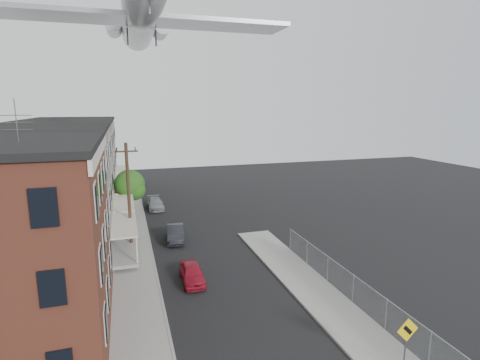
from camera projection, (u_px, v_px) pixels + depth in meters
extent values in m
cube|color=gray|center=(131.00, 228.00, 36.92)|extent=(3.00, 62.00, 0.12)
cube|color=gray|center=(322.00, 299.00, 23.27)|extent=(3.00, 26.00, 0.12)
cube|color=gray|center=(146.00, 226.00, 37.34)|extent=(0.15, 62.00, 0.14)
cube|color=gray|center=(301.00, 302.00, 22.85)|extent=(0.15, 26.00, 0.14)
cube|color=beige|center=(100.00, 149.00, 18.72)|extent=(0.16, 12.20, 0.60)
cylinder|color=#515156|center=(16.00, 123.00, 15.67)|extent=(0.04, 0.04, 2.00)
cube|color=slate|center=(37.00, 202.00, 27.04)|extent=(10.00, 7.00, 10.00)
cube|color=black|center=(29.00, 131.00, 26.05)|extent=(10.25, 7.00, 0.30)
cube|color=gray|center=(126.00, 251.00, 29.63)|extent=(1.80, 6.40, 0.25)
cube|color=beige|center=(124.00, 224.00, 29.20)|extent=(1.90, 6.50, 0.15)
cube|color=#766A5D|center=(53.00, 184.00, 33.60)|extent=(10.00, 7.00, 10.00)
cube|color=black|center=(48.00, 126.00, 32.60)|extent=(10.25, 7.00, 0.30)
cube|color=gray|center=(125.00, 225.00, 36.18)|extent=(1.80, 6.40, 0.25)
cube|color=beige|center=(123.00, 203.00, 35.76)|extent=(1.90, 6.50, 0.15)
cube|color=slate|center=(64.00, 171.00, 40.16)|extent=(10.00, 7.00, 10.00)
cube|color=black|center=(60.00, 123.00, 39.16)|extent=(10.25, 7.00, 0.30)
cube|color=gray|center=(124.00, 207.00, 42.74)|extent=(1.80, 6.40, 0.25)
cube|color=beige|center=(123.00, 188.00, 42.32)|extent=(1.90, 6.50, 0.15)
cube|color=#766A5D|center=(72.00, 162.00, 46.71)|extent=(10.00, 7.00, 10.00)
cube|color=black|center=(69.00, 120.00, 45.72)|extent=(10.25, 7.00, 0.30)
cube|color=gray|center=(124.00, 193.00, 49.30)|extent=(1.80, 6.40, 0.25)
cube|color=beige|center=(123.00, 177.00, 48.87)|extent=(1.90, 6.50, 0.15)
cube|color=slate|center=(78.00, 155.00, 53.27)|extent=(10.00, 7.00, 10.00)
cube|color=black|center=(75.00, 118.00, 52.27)|extent=(10.25, 7.00, 0.30)
cube|color=gray|center=(124.00, 183.00, 55.85)|extent=(1.80, 6.40, 0.25)
cube|color=beige|center=(123.00, 169.00, 55.43)|extent=(1.90, 6.50, 0.15)
cylinder|color=gray|center=(430.00, 350.00, 16.98)|extent=(0.06, 0.06, 1.90)
cylinder|color=gray|center=(386.00, 315.00, 19.79)|extent=(0.06, 0.06, 1.90)
cylinder|color=gray|center=(353.00, 289.00, 22.60)|extent=(0.06, 0.06, 1.90)
cylinder|color=gray|center=(327.00, 269.00, 25.41)|extent=(0.06, 0.06, 1.90)
cylinder|color=gray|center=(307.00, 253.00, 28.22)|extent=(0.06, 0.06, 1.90)
cylinder|color=gray|center=(290.00, 240.00, 31.03)|extent=(0.06, 0.06, 1.90)
cube|color=gray|center=(354.00, 275.00, 22.43)|extent=(0.04, 18.00, 0.04)
cube|color=gray|center=(353.00, 289.00, 22.60)|extent=(0.02, 18.00, 1.80)
cylinder|color=#515156|center=(405.00, 349.00, 16.51)|extent=(0.07, 0.07, 2.60)
cube|color=yellow|center=(408.00, 330.00, 16.29)|extent=(1.10, 0.03, 1.10)
cube|color=black|center=(408.00, 330.00, 16.27)|extent=(0.52, 0.02, 0.52)
cylinder|color=black|center=(129.00, 198.00, 30.41)|extent=(0.26, 0.26, 9.00)
cube|color=black|center=(126.00, 151.00, 29.68)|extent=(1.80, 0.12, 0.12)
cylinder|color=black|center=(117.00, 149.00, 29.44)|extent=(0.08, 0.08, 0.25)
cylinder|color=black|center=(135.00, 149.00, 29.85)|extent=(0.08, 0.08, 0.25)
cylinder|color=black|center=(131.00, 206.00, 40.48)|extent=(0.24, 0.24, 2.40)
sphere|color=#174612|center=(130.00, 184.00, 40.01)|extent=(3.20, 3.20, 3.20)
sphere|color=#174612|center=(135.00, 190.00, 39.99)|extent=(2.24, 2.24, 2.24)
imported|color=maroon|center=(192.00, 273.00, 25.53)|extent=(1.58, 3.72, 1.26)
imported|color=black|center=(175.00, 233.00, 33.37)|extent=(1.88, 4.26, 1.36)
imported|color=gray|center=(155.00, 204.00, 43.78)|extent=(1.83, 4.33, 1.25)
cylinder|color=#BCBDC1|center=(141.00, 11.00, 34.77)|extent=(3.80, 26.71, 3.56)
cone|color=#BCBDC1|center=(137.00, 36.00, 47.30)|extent=(3.59, 3.37, 3.56)
cube|color=#939399|center=(143.00, 20.00, 33.42)|extent=(26.72, 4.91, 0.39)
cylinder|color=#939399|center=(114.00, 27.00, 42.85)|extent=(1.82, 4.46, 1.78)
cylinder|color=#939399|center=(161.00, 30.00, 44.36)|extent=(1.82, 4.46, 1.78)
cube|color=#BCBDC1|center=(136.00, 9.00, 46.18)|extent=(0.32, 4.23, 6.23)
cylinder|color=#515156|center=(149.00, 3.00, 24.71)|extent=(0.18, 0.18, 1.33)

